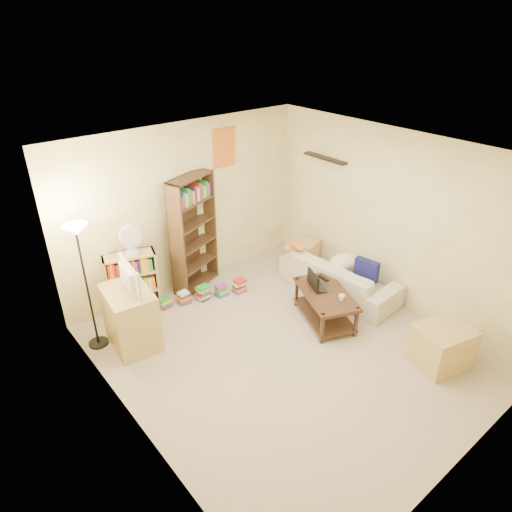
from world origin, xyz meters
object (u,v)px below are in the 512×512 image
at_px(sofa, 339,276).
at_px(side_table, 303,254).
at_px(coffee_table, 325,302).
at_px(floor_lamp, 80,252).
at_px(desk_fan, 131,239).
at_px(tabby_cat, 295,246).
at_px(television, 125,278).
at_px(laptop, 322,286).
at_px(end_cabinet, 442,346).
at_px(short_bookshelf, 132,283).
at_px(mug, 342,298).
at_px(tall_bookshelf, 193,231).
at_px(tv_stand, 131,318).

distance_m(sofa, side_table, 0.90).
distance_m(coffee_table, floor_lamp, 3.22).
height_order(desk_fan, side_table, desk_fan).
height_order(tabby_cat, side_table, tabby_cat).
bearing_deg(television, laptop, -108.08).
relative_size(tabby_cat, end_cabinet, 0.68).
height_order(tabby_cat, laptop, tabby_cat).
relative_size(desk_fan, side_table, 0.92).
bearing_deg(short_bookshelf, floor_lamp, -133.57).
bearing_deg(mug, television, 147.23).
distance_m(tall_bookshelf, end_cabinet, 3.71).
relative_size(sofa, laptop, 5.17).
height_order(coffee_table, short_bookshelf, short_bookshelf).
bearing_deg(tabby_cat, television, 176.51).
height_order(tabby_cat, television, television).
distance_m(short_bookshelf, end_cabinet, 4.15).
bearing_deg(end_cabinet, floor_lamp, 135.71).
height_order(television, desk_fan, desk_fan).
bearing_deg(television, tall_bookshelf, -57.06).
relative_size(coffee_table, tv_stand, 1.47).
height_order(mug, end_cabinet, mug).
bearing_deg(mug, tv_stand, 147.23).
xyz_separation_m(laptop, tall_bookshelf, (-0.93, 1.78, 0.47)).
bearing_deg(side_table, tall_bookshelf, 159.13).
bearing_deg(floor_lamp, tv_stand, -37.36).
height_order(sofa, side_table, sofa).
xyz_separation_m(laptop, end_cabinet, (0.38, -1.63, -0.21)).
distance_m(tabby_cat, television, 2.72).
bearing_deg(short_bookshelf, side_table, 4.35).
bearing_deg(tv_stand, mug, -25.81).
xyz_separation_m(sofa, tabby_cat, (-0.29, 0.69, 0.34)).
bearing_deg(television, short_bookshelf, -20.85).
bearing_deg(sofa, floor_lamp, 67.19).
relative_size(sofa, floor_lamp, 1.12).
height_order(tv_stand, side_table, tv_stand).
relative_size(tall_bookshelf, floor_lamp, 1.05).
height_order(mug, tall_bookshelf, tall_bookshelf).
bearing_deg(tv_stand, desk_fan, 64.25).
height_order(mug, television, television).
relative_size(coffee_table, floor_lamp, 0.69).
bearing_deg(short_bookshelf, desk_fan, -23.91).
distance_m(short_bookshelf, desk_fan, 0.69).
xyz_separation_m(short_bookshelf, floor_lamp, (-0.73, -0.40, 0.90)).
distance_m(sofa, television, 3.18).
xyz_separation_m(mug, end_cabinet, (0.42, -1.25, -0.23)).
bearing_deg(end_cabinet, tall_bookshelf, 110.95).
bearing_deg(desk_fan, tabby_cat, -19.48).
height_order(mug, tv_stand, tv_stand).
height_order(tabby_cat, tall_bookshelf, tall_bookshelf).
bearing_deg(coffee_table, floor_lamp, 173.07).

